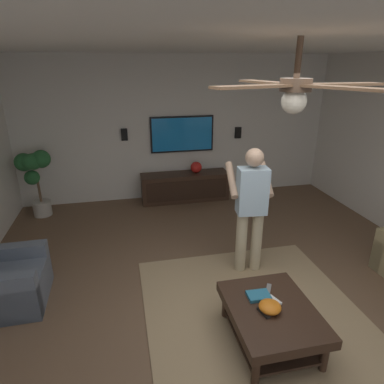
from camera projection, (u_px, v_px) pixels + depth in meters
ground_plane at (243, 323)px, 3.50m from camera, size 9.03×9.03×0.00m
wall_back_tv at (178, 129)px, 6.49m from camera, size 0.10×6.25×2.73m
ceiling_slab at (263, 31)px, 2.50m from camera, size 7.72×6.25×0.10m
area_rug at (261, 325)px, 3.47m from camera, size 2.85×2.33×0.01m
armchair at (3, 283)px, 3.70m from camera, size 0.81×0.82×0.82m
coffee_table at (271, 317)px, 3.18m from camera, size 1.00×0.80×0.40m
media_console at (185, 187)px, 6.59m from camera, size 0.45×1.70×0.55m
tv at (182, 134)px, 6.45m from camera, size 0.05×1.23×0.69m
person_standing at (251, 204)px, 4.11m from camera, size 0.57×0.58×1.64m
potted_plant_tall at (34, 172)px, 5.67m from camera, size 0.41×0.58×1.20m
bowl at (270, 307)px, 3.09m from camera, size 0.21×0.21×0.09m
remote_white at (275, 300)px, 3.23m from camera, size 0.16×0.09×0.02m
remote_black at (264, 312)px, 3.07m from camera, size 0.16×0.08×0.02m
remote_grey at (269, 289)px, 3.38m from camera, size 0.15×0.11×0.02m
book at (259, 296)px, 3.28m from camera, size 0.17×0.23×0.04m
vase_round at (196, 167)px, 6.50m from camera, size 0.22×0.22×0.22m
wall_speaker_left at (238, 133)px, 6.69m from camera, size 0.06×0.12×0.22m
wall_speaker_right at (124, 135)px, 6.23m from camera, size 0.06×0.12×0.22m
ceiling_fan at (297, 90)px, 2.09m from camera, size 1.18×1.19×0.46m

